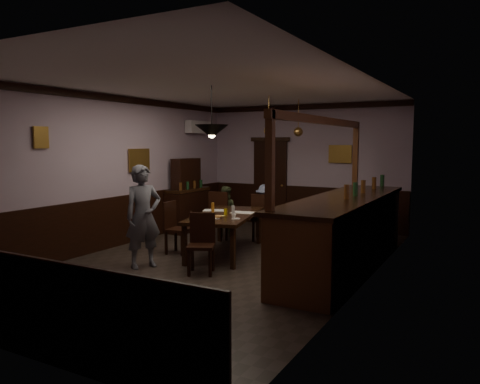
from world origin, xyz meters
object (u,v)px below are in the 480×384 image
Objects in this scene: bar_counter at (344,231)px; chair_near at (202,240)px; person_seated_left at (225,211)px; pendant_brass_far at (298,132)px; dining_table at (225,217)px; pendant_iron at (212,131)px; chair_far_right at (263,215)px; pendant_brass_mid at (269,131)px; chair_far_left at (221,213)px; person_seated_right at (265,212)px; chair_side at (175,225)px; sideboard at (188,202)px; coffee_cup at (234,216)px; person_standing at (143,216)px; soda_can at (226,212)px.

chair_near is at bearing -145.17° from bar_counter.
bar_counter is at bearing 151.88° from person_seated_left.
dining_table is at bearing -103.80° from pendant_brass_far.
chair_far_right is at bearing 92.27° from pendant_iron.
pendant_brass_mid is at bearing 85.72° from pendant_iron.
pendant_iron reaches higher than person_seated_left.
pendant_brass_mid is at bearing 176.88° from chair_far_left.
person_seated_right is at bearing 70.37° from chair_near.
chair_side is 2.22m from person_seated_right.
chair_side is at bearing -127.72° from pendant_brass_mid.
coffee_cup is at bearing -40.18° from sideboard.
pendant_iron is (0.97, -1.88, 1.68)m from chair_far_left.
pendant_iron is at bearing 110.86° from person_seated_left.
chair_near is 0.81× the size of person_seated_right.
chair_near is at bearing -93.68° from pendant_brass_far.
chair_far_right reaches higher than chair_side.
coffee_cup is at bearing -20.39° from person_standing.
person_seated_right reaches higher than chair_far_right.
bar_counter is 5.48× the size of pendant_brass_far.
person_seated_left is at bearing -10.10° from sideboard.
pendant_brass_mid is (2.31, -0.46, 1.62)m from sideboard.
pendant_brass_mid reaches higher than person_seated_left.
chair_near is (0.32, -1.28, -0.17)m from dining_table.
chair_far_right is 0.59× the size of sideboard.
soda_can is at bearing 74.38° from chair_far_right.
chair_far_left is 0.92× the size of person_seated_left.
pendant_brass_far is at bearing 76.20° from dining_table.
sideboard is at bearing 23.69° from chair_side.
bar_counter is (3.06, -1.34, 0.07)m from person_seated_left.
chair_near is 2.91m from person_seated_right.
chair_far_right is 0.85× the size of person_seated_right.
pendant_brass_mid is 1.00× the size of pendant_brass_far.
person_standing is at bearing -115.51° from dining_table.
pendant_iron is at bearing -47.49° from sideboard.
person_seated_right is at bearing -169.98° from person_seated_left.
chair_near is 3.00m from pendant_brass_mid.
chair_near is at bearing -77.03° from pendant_iron.
chair_side is (-0.85, -0.41, -0.15)m from dining_table.
chair_far_left is at bearing 124.49° from soda_can.
chair_side is at bearing 47.35° from chair_far_right.
coffee_cup is 3.12m from sideboard.
soda_can is (0.89, -1.50, 0.25)m from person_seated_left.
dining_table is at bearing 104.52° from pendant_iron.
chair_far_left is at bearing -139.95° from pendant_brass_far.
pendant_iron is 3.01m from pendant_brass_far.
soda_can is at bearing 123.39° from coffee_cup.
chair_far_right reaches higher than chair_near.
chair_far_left is 1.28× the size of pendant_brass_mid.
person_seated_left is 1.38× the size of pendant_brass_far.
person_seated_left is at bearing 7.47° from person_seated_right.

